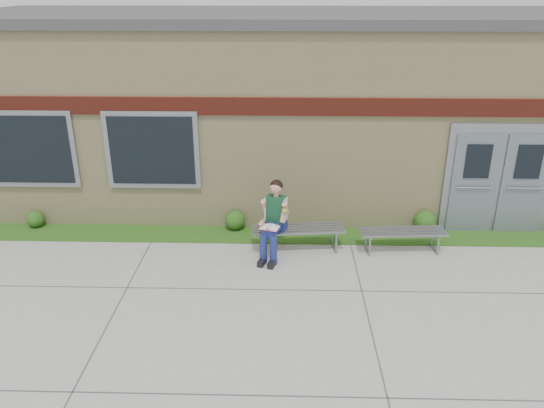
{
  "coord_description": "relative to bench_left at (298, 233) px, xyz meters",
  "views": [
    {
      "loc": [
        -0.31,
        -7.22,
        4.82
      ],
      "look_at": [
        -0.55,
        1.7,
        1.08
      ],
      "focal_mm": 35.0,
      "sensor_mm": 36.0,
      "label": 1
    }
  ],
  "objects": [
    {
      "name": "bench_right",
      "position": [
        2.0,
        0.0,
        -0.03
      ],
      "size": [
        1.67,
        0.56,
        0.43
      ],
      "rotation": [
        0.0,
        0.0,
        0.07
      ],
      "color": "gray",
      "rests_on": "ground"
    },
    {
      "name": "school_building",
      "position": [
        0.05,
        3.99,
        1.75
      ],
      "size": [
        16.2,
        6.22,
        4.2
      ],
      "color": "beige",
      "rests_on": "ground"
    },
    {
      "name": "shrub_mid",
      "position": [
        -1.31,
        0.85,
        -0.13
      ],
      "size": [
        0.42,
        0.42,
        0.42
      ],
      "primitive_type": "sphere",
      "color": "#1C4913",
      "rests_on": "grass_strip"
    },
    {
      "name": "girl",
      "position": [
        -0.47,
        -0.22,
        0.39
      ],
      "size": [
        0.6,
        0.96,
        1.46
      ],
      "rotation": [
        0.0,
        0.0,
        -0.29
      ],
      "color": "navy",
      "rests_on": "ground"
    },
    {
      "name": "shrub_west",
      "position": [
        -5.55,
        0.85,
        -0.16
      ],
      "size": [
        0.35,
        0.35,
        0.35
      ],
      "primitive_type": "sphere",
      "color": "#1C4913",
      "rests_on": "grass_strip"
    },
    {
      "name": "ground",
      "position": [
        0.05,
        -2.0,
        -0.36
      ],
      "size": [
        80.0,
        80.0,
        0.0
      ],
      "primitive_type": "plane",
      "color": "#9E9E99",
      "rests_on": "ground"
    },
    {
      "name": "bench_left",
      "position": [
        0.0,
        0.0,
        0.0
      ],
      "size": [
        1.82,
        0.68,
        0.46
      ],
      "rotation": [
        0.0,
        0.0,
        0.1
      ],
      "color": "gray",
      "rests_on": "ground"
    },
    {
      "name": "grass_strip",
      "position": [
        0.05,
        0.6,
        -0.35
      ],
      "size": [
        16.0,
        0.8,
        0.02
      ],
      "primitive_type": "cube",
      "color": "#1C4913",
      "rests_on": "ground"
    },
    {
      "name": "shrub_east",
      "position": [
        2.65,
        0.85,
        -0.11
      ],
      "size": [
        0.46,
        0.46,
        0.46
      ],
      "primitive_type": "sphere",
      "color": "#1C4913",
      "rests_on": "grass_strip"
    }
  ]
}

